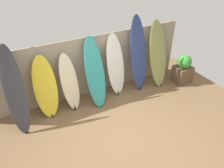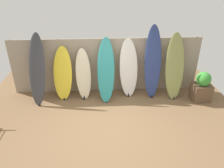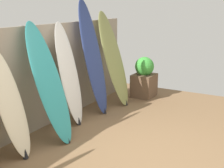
{
  "view_description": "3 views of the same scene",
  "coord_description": "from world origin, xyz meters",
  "views": [
    {
      "loc": [
        -1.96,
        -3.23,
        3.97
      ],
      "look_at": [
        0.21,
        0.97,
        0.83
      ],
      "focal_mm": 35.0,
      "sensor_mm": 36.0,
      "label": 1
    },
    {
      "loc": [
        -0.19,
        -4.58,
        3.67
      ],
      "look_at": [
        0.1,
        0.46,
        1.02
      ],
      "focal_mm": 35.0,
      "sensor_mm": 36.0,
      "label": 2
    },
    {
      "loc": [
        -3.63,
        -1.66,
        2.14
      ],
      "look_at": [
        0.47,
        0.66,
        0.92
      ],
      "focal_mm": 50.0,
      "sensor_mm": 36.0,
      "label": 3
    }
  ],
  "objects": [
    {
      "name": "ground",
      "position": [
        0.0,
        0.0,
        0.0
      ],
      "size": [
        7.68,
        7.68,
        0.0
      ],
      "primitive_type": "plane",
      "color": "brown"
    },
    {
      "name": "surfboard_olive_6",
      "position": [
        2.12,
        1.56,
        0.99
      ],
      "size": [
        0.64,
        0.79,
        2.01
      ],
      "color": "olive",
      "rests_on": "ground"
    },
    {
      "name": "fence_back",
      "position": [
        -0.0,
        2.01,
        0.9
      ],
      "size": [
        6.08,
        0.11,
        1.8
      ],
      "color": "gray",
      "rests_on": "ground"
    },
    {
      "name": "surfboard_teal_3",
      "position": [
        -0.02,
        1.51,
        0.94
      ],
      "size": [
        0.57,
        0.81,
        1.89
      ],
      "color": "teal",
      "rests_on": "ground"
    },
    {
      "name": "surfboard_cream_2",
      "position": [
        -0.73,
        1.62,
        0.77
      ],
      "size": [
        0.52,
        0.57,
        1.57
      ],
      "color": "beige",
      "rests_on": "ground"
    },
    {
      "name": "surfboard_yellow_1",
      "position": [
        -1.36,
        1.63,
        0.81
      ],
      "size": [
        0.63,
        0.59,
        1.64
      ],
      "color": "yellow",
      "rests_on": "ground"
    },
    {
      "name": "surfboard_charcoal_0",
      "position": [
        -2.08,
        1.48,
        1.03
      ],
      "size": [
        0.54,
        0.88,
        2.08
      ],
      "color": "#38383D",
      "rests_on": "ground"
    },
    {
      "name": "planter_box",
      "position": [
        2.94,
        1.2,
        0.44
      ],
      "size": [
        0.55,
        0.48,
        0.94
      ],
      "color": "brown",
      "rests_on": "ground"
    },
    {
      "name": "surfboard_navy_5",
      "position": [
        1.44,
        1.64,
        1.12
      ],
      "size": [
        0.55,
        0.64,
        2.25
      ],
      "color": "navy",
      "rests_on": "ground"
    },
    {
      "name": "surfboard_white_4",
      "position": [
        0.7,
        1.67,
        0.91
      ],
      "size": [
        0.63,
        0.51,
        1.85
      ],
      "color": "white",
      "rests_on": "ground"
    }
  ]
}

